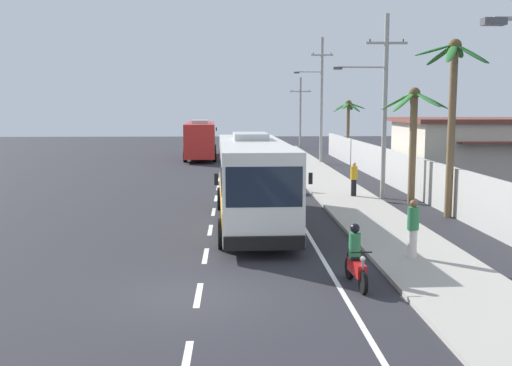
% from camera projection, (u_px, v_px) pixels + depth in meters
% --- Properties ---
extents(ground_plane, '(160.00, 160.00, 0.00)m').
position_uv_depth(ground_plane, '(198.00, 295.00, 15.12)').
color(ground_plane, '#28282D').
extents(sidewalk_kerb, '(3.20, 90.00, 0.14)m').
position_uv_depth(sidewalk_kerb, '(371.00, 218.00, 25.28)').
color(sidewalk_kerb, '#A8A399').
rests_on(sidewalk_kerb, ground).
extents(lane_markings, '(3.88, 71.00, 0.01)m').
position_uv_depth(lane_markings, '(262.00, 202.00, 29.72)').
color(lane_markings, white).
rests_on(lane_markings, ground).
extents(boundary_wall, '(0.24, 60.00, 2.14)m').
position_uv_depth(boundary_wall, '(429.00, 182.00, 29.26)').
color(boundary_wall, '#B2B2AD').
rests_on(boundary_wall, ground).
extents(coach_bus_foreground, '(3.24, 11.98, 3.67)m').
position_uv_depth(coach_bus_foreground, '(252.00, 178.00, 24.04)').
color(coach_bus_foreground, silver).
rests_on(coach_bus_foreground, ground).
extents(coach_bus_far_lane, '(3.24, 11.60, 3.57)m').
position_uv_depth(coach_bus_far_lane, '(201.00, 138.00, 54.29)').
color(coach_bus_far_lane, red).
rests_on(coach_bus_far_lane, ground).
extents(motorcycle_beside_bus, '(0.56, 1.96, 1.60)m').
position_uv_depth(motorcycle_beside_bus, '(291.00, 181.00, 32.87)').
color(motorcycle_beside_bus, black).
rests_on(motorcycle_beside_bus, ground).
extents(motorcycle_trailing, '(0.56, 1.96, 1.67)m').
position_uv_depth(motorcycle_trailing, '(356.00, 261.00, 15.89)').
color(motorcycle_trailing, black).
rests_on(motorcycle_trailing, ground).
extents(pedestrian_midwalk, '(0.36, 0.36, 1.76)m').
position_uv_depth(pedestrian_midwalk, '(354.00, 179.00, 30.79)').
color(pedestrian_midwalk, black).
rests_on(pedestrian_midwalk, sidewalk_kerb).
extents(pedestrian_far_walk, '(0.36, 0.36, 1.81)m').
position_uv_depth(pedestrian_far_walk, '(413.00, 227.00, 18.23)').
color(pedestrian_far_walk, beige).
rests_on(pedestrian_far_walk, sidewalk_kerb).
extents(utility_pole_mid, '(3.77, 0.24, 9.45)m').
position_uv_depth(utility_pole_mid, '(383.00, 102.00, 30.43)').
color(utility_pole_mid, '#9E9E99').
rests_on(utility_pole_mid, ground).
extents(utility_pole_far, '(3.25, 0.24, 10.45)m').
position_uv_depth(utility_pole_far, '(321.00, 98.00, 49.22)').
color(utility_pole_far, '#9E9E99').
rests_on(utility_pole_far, ground).
extents(utility_pole_distant, '(2.48, 0.24, 8.09)m').
position_uv_depth(utility_pole_distant, '(300.00, 111.00, 68.26)').
color(utility_pole_distant, '#9E9E99').
rests_on(utility_pole_distant, ground).
extents(palm_nearest, '(2.81, 2.72, 5.32)m').
position_uv_depth(palm_nearest, '(348.00, 116.00, 49.98)').
color(palm_nearest, brown).
rests_on(palm_nearest, ground).
extents(palm_second, '(3.27, 3.48, 5.72)m').
position_uv_depth(palm_second, '(414.00, 125.00, 28.90)').
color(palm_second, brown).
rests_on(palm_second, ground).
extents(palm_third, '(3.34, 3.04, 7.62)m').
position_uv_depth(palm_third, '(453.00, 96.00, 25.07)').
color(palm_third, brown).
rests_on(palm_third, ground).
extents(roadside_building, '(11.90, 7.59, 4.12)m').
position_uv_depth(roadside_building, '(501.00, 153.00, 34.67)').
color(roadside_building, beige).
rests_on(roadside_building, ground).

